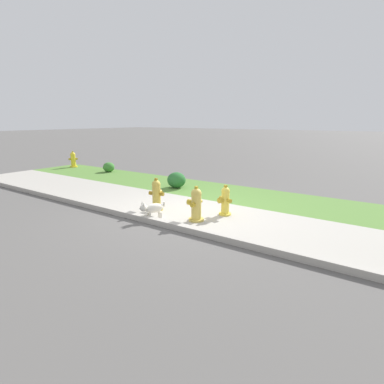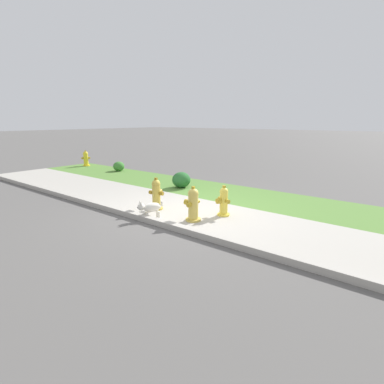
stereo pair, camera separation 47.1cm
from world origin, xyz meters
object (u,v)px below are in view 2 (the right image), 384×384
fire_hydrant_by_grass_verge (224,202)px  small_white_dog (150,208)px  fire_hydrant_at_driveway (86,159)px  shrub_bush_near_lamp (119,166)px  shrub_bush_far_verge (181,180)px  fire_hydrant_far_end (156,194)px  fire_hydrant_mid_block (193,204)px

fire_hydrant_by_grass_verge → small_white_dog: fire_hydrant_by_grass_verge is taller
fire_hydrant_at_driveway → shrub_bush_near_lamp: (2.31, 0.04, -0.15)m
fire_hydrant_at_driveway → shrub_bush_far_verge: bearing=-66.1°
fire_hydrant_by_grass_verge → shrub_bush_near_lamp: bearing=1.4°
fire_hydrant_far_end → small_white_dog: bearing=-69.5°
fire_hydrant_at_driveway → fire_hydrant_mid_block: bearing=-78.9°
fire_hydrant_far_end → shrub_bush_far_verge: bearing=103.2°
fire_hydrant_far_end → fire_hydrant_at_driveway: bearing=145.5°
fire_hydrant_mid_block → small_white_dog: (-0.80, -0.47, -0.11)m
fire_hydrant_at_driveway → small_white_dog: 8.62m
small_white_dog → fire_hydrant_far_end: bearing=-118.7°
fire_hydrant_at_driveway → shrub_bush_far_verge: (6.39, -0.75, -0.10)m
fire_hydrant_by_grass_verge → shrub_bush_far_verge: bearing=-10.8°
shrub_bush_far_verge → shrub_bush_near_lamp: shrub_bush_far_verge is taller
small_white_dog → shrub_bush_far_verge: size_ratio=0.89×
fire_hydrant_by_grass_verge → shrub_bush_far_verge: 3.06m
shrub_bush_near_lamp → fire_hydrant_by_grass_verge: bearing=-19.9°
fire_hydrant_at_driveway → shrub_bush_far_verge: size_ratio=1.25×
fire_hydrant_mid_block → small_white_dog: bearing=116.3°
small_white_dog → shrub_bush_far_verge: bearing=-124.4°
fire_hydrant_at_driveway → fire_hydrant_mid_block: fire_hydrant_mid_block is taller
fire_hydrant_far_end → fire_hydrant_by_grass_verge: bearing=7.7°
small_white_dog → shrub_bush_near_lamp: bearing=-95.0°
small_white_dog → shrub_bush_near_lamp: (-5.55, 3.57, -0.06)m
fire_hydrant_by_grass_verge → shrub_bush_near_lamp: (-6.67, 2.42, -0.13)m
fire_hydrant_mid_block → small_white_dog: fire_hydrant_mid_block is taller
fire_hydrant_mid_block → fire_hydrant_far_end: (-1.19, 0.12, 0.01)m
fire_hydrant_at_driveway → small_white_dog: fire_hydrant_at_driveway is taller
fire_hydrant_by_grass_verge → shrub_bush_far_verge: (-2.59, 1.62, -0.08)m
fire_hydrant_at_driveway → shrub_bush_far_verge: fire_hydrant_at_driveway is taller
fire_hydrant_mid_block → fire_hydrant_by_grass_verge: size_ratio=1.09×
shrub_bush_far_verge → shrub_bush_near_lamp: size_ratio=1.25×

